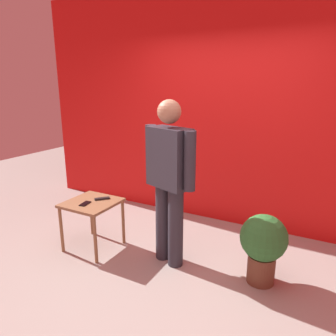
# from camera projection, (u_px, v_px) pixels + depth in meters

# --- Properties ---
(ground_plane) EXTENTS (12.00, 12.00, 0.00)m
(ground_plane) POSITION_uv_depth(u_px,v_px,m) (168.00, 281.00, 3.03)
(ground_plane) COLOR #9E9991
(back_wall_red) EXTENTS (5.90, 0.12, 3.12)m
(back_wall_red) POSITION_uv_depth(u_px,v_px,m) (228.00, 107.00, 4.02)
(back_wall_red) COLOR red
(back_wall_red) RESTS_ON ground_plane
(standing_person) EXTENTS (0.67, 0.37, 1.71)m
(standing_person) POSITION_uv_depth(u_px,v_px,m) (169.00, 176.00, 3.13)
(standing_person) COLOR #2D2D38
(standing_person) RESTS_ON ground_plane
(side_table) EXTENTS (0.55, 0.55, 0.57)m
(side_table) POSITION_uv_depth(u_px,v_px,m) (92.00, 208.00, 3.53)
(side_table) COLOR olive
(side_table) RESTS_ON ground_plane
(cell_phone) EXTENTS (0.09, 0.15, 0.01)m
(cell_phone) POSITION_uv_depth(u_px,v_px,m) (85.00, 204.00, 3.44)
(cell_phone) COLOR black
(cell_phone) RESTS_ON side_table
(tv_remote) EXTENTS (0.15, 0.16, 0.02)m
(tv_remote) POSITION_uv_depth(u_px,v_px,m) (102.00, 199.00, 3.58)
(tv_remote) COLOR black
(tv_remote) RESTS_ON side_table
(potted_plant) EXTENTS (0.44, 0.44, 0.69)m
(potted_plant) POSITION_uv_depth(u_px,v_px,m) (263.00, 243.00, 2.92)
(potted_plant) COLOR brown
(potted_plant) RESTS_ON ground_plane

